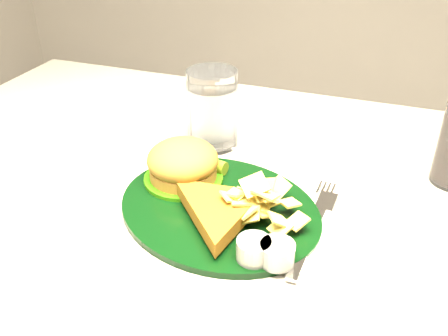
# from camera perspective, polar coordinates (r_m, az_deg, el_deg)

# --- Properties ---
(dinner_plate) EXTENTS (0.36, 0.34, 0.07)m
(dinner_plate) POSITION_cam_1_polar(r_m,az_deg,el_deg) (0.67, -0.58, -2.71)
(dinner_plate) COLOR black
(dinner_plate) RESTS_ON table
(water_glass) EXTENTS (0.09, 0.09, 0.13)m
(water_glass) POSITION_cam_1_polar(r_m,az_deg,el_deg) (0.82, -1.35, 6.77)
(water_glass) COLOR white
(water_glass) RESTS_ON table
(fork_napkin) EXTENTS (0.15, 0.20, 0.01)m
(fork_napkin) POSITION_cam_1_polar(r_m,az_deg,el_deg) (0.64, 9.71, -7.75)
(fork_napkin) COLOR white
(fork_napkin) RESTS_ON table
(wrapped_straw) EXTENTS (0.17, 0.06, 0.01)m
(wrapped_straw) POSITION_cam_1_polar(r_m,az_deg,el_deg) (0.82, 3.85, 1.73)
(wrapped_straw) COLOR white
(wrapped_straw) RESTS_ON table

